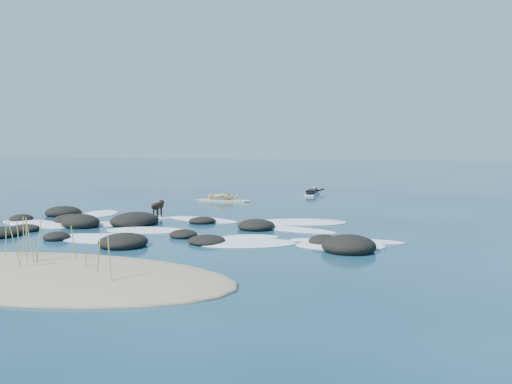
% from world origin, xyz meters
% --- Properties ---
extents(ground, '(160.00, 160.00, 0.00)m').
position_xyz_m(ground, '(0.00, 0.00, 0.00)').
color(ground, '#0A2642').
rests_on(ground, ground).
extents(sand_dune, '(9.00, 4.40, 0.60)m').
position_xyz_m(sand_dune, '(0.00, -8.20, 0.00)').
color(sand_dune, '#9E8966').
rests_on(sand_dune, ground).
extents(dune_grass, '(4.44, 1.69, 1.19)m').
position_xyz_m(dune_grass, '(-0.57, -8.14, 0.62)').
color(dune_grass, '#959548').
rests_on(dune_grass, ground).
extents(reef_rocks, '(14.00, 7.30, 0.61)m').
position_xyz_m(reef_rocks, '(-1.32, -1.65, 0.12)').
color(reef_rocks, black).
rests_on(reef_rocks, ground).
extents(breaking_foam, '(15.06, 7.79, 0.12)m').
position_xyz_m(breaking_foam, '(0.68, -0.77, 0.01)').
color(breaking_foam, white).
rests_on(breaking_foam, ground).
extents(standing_surfer_rig, '(2.88, 0.66, 1.64)m').
position_xyz_m(standing_surfer_rig, '(-1.57, 8.15, 0.65)').
color(standing_surfer_rig, beige).
rests_on(standing_surfer_rig, ground).
extents(paddling_surfer_rig, '(1.12, 2.49, 0.43)m').
position_xyz_m(paddling_surfer_rig, '(2.10, 13.01, 0.15)').
color(paddling_surfer_rig, white).
rests_on(paddling_surfer_rig, ground).
extents(dog, '(0.30, 1.13, 0.71)m').
position_xyz_m(dog, '(-1.96, 1.56, 0.47)').
color(dog, black).
rests_on(dog, ground).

